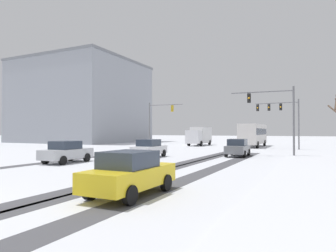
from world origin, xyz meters
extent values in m
cube|color=#4C4C51|center=(-6.47, 13.55, 0.00)|extent=(1.13, 29.82, 0.01)
cube|color=#4C4C51|center=(3.53, 13.55, 0.00)|extent=(0.83, 29.82, 0.01)
cube|color=#4C4C51|center=(2.80, 13.55, 0.00)|extent=(1.10, 29.82, 0.01)
cube|color=#4C4C51|center=(5.82, 13.55, 0.00)|extent=(1.11, 29.82, 0.01)
cube|color=white|center=(11.26, 12.20, 0.06)|extent=(4.00, 29.82, 0.12)
cylinder|color=slate|center=(9.86, 37.11, 3.25)|extent=(0.18, 0.18, 6.50)
cylinder|color=slate|center=(7.15, 37.27, 6.10)|extent=(5.43, 0.45, 0.12)
cube|color=black|center=(7.69, 37.24, 5.55)|extent=(0.33, 0.26, 0.90)
sphere|color=black|center=(7.68, 37.08, 5.85)|extent=(0.20, 0.20, 0.20)
sphere|color=orange|center=(7.68, 37.08, 5.55)|extent=(0.20, 0.20, 0.20)
sphere|color=black|center=(7.68, 37.08, 5.25)|extent=(0.20, 0.20, 0.20)
cube|color=black|center=(6.20, 37.33, 5.55)|extent=(0.33, 0.26, 0.90)
sphere|color=black|center=(6.19, 37.17, 5.85)|extent=(0.20, 0.20, 0.20)
sphere|color=orange|center=(6.19, 37.17, 5.55)|extent=(0.20, 0.20, 0.20)
sphere|color=black|center=(6.19, 37.17, 5.25)|extent=(0.20, 0.20, 0.20)
cube|color=black|center=(4.71, 37.42, 5.55)|extent=(0.33, 0.26, 0.90)
sphere|color=black|center=(4.70, 37.26, 5.85)|extent=(0.20, 0.20, 0.20)
sphere|color=orange|center=(4.70, 37.26, 5.55)|extent=(0.20, 0.20, 0.20)
sphere|color=black|center=(4.70, 37.26, 5.25)|extent=(0.20, 0.20, 0.20)
cylinder|color=slate|center=(-9.86, 33.11, 3.25)|extent=(0.18, 0.18, 6.50)
cylinder|color=slate|center=(-7.32, 33.27, 6.10)|extent=(5.10, 0.44, 0.12)
cube|color=#B79319|center=(-6.30, 33.33, 5.55)|extent=(0.33, 0.26, 0.90)
sphere|color=black|center=(-6.31, 33.49, 5.85)|extent=(0.20, 0.20, 0.20)
sphere|color=orange|center=(-6.31, 33.49, 5.55)|extent=(0.20, 0.20, 0.20)
sphere|color=black|center=(-6.31, 33.49, 5.25)|extent=(0.20, 0.20, 0.20)
cylinder|color=slate|center=(9.86, 25.11, 3.25)|extent=(0.18, 0.18, 6.50)
cylinder|color=slate|center=(7.03, 24.92, 6.10)|extent=(5.68, 0.50, 0.12)
cube|color=black|center=(5.89, 24.84, 5.55)|extent=(0.34, 0.26, 0.90)
sphere|color=black|center=(5.90, 24.68, 5.85)|extent=(0.20, 0.20, 0.20)
sphere|color=orange|center=(5.90, 24.68, 5.55)|extent=(0.20, 0.20, 0.20)
sphere|color=black|center=(5.90, 24.68, 5.25)|extent=(0.20, 0.20, 0.20)
cube|color=slate|center=(5.11, 23.35, 0.67)|extent=(1.85, 4.16, 0.70)
cube|color=#2D3847|center=(5.12, 23.20, 1.32)|extent=(1.63, 1.96, 0.60)
cylinder|color=black|center=(4.26, 24.59, 0.32)|extent=(0.24, 0.65, 0.64)
cylinder|color=black|center=(5.87, 24.65, 0.32)|extent=(0.24, 0.65, 0.64)
cylinder|color=black|center=(4.35, 22.05, 0.32)|extent=(0.24, 0.65, 0.64)
cylinder|color=black|center=(5.97, 22.11, 0.32)|extent=(0.24, 0.65, 0.64)
cube|color=silver|center=(-1.73, 18.74, 0.67)|extent=(1.89, 4.17, 0.70)
cube|color=#2D3847|center=(-1.72, 18.59, 1.32)|extent=(1.65, 1.97, 0.60)
cylinder|color=black|center=(-2.59, 19.97, 0.32)|extent=(0.25, 0.65, 0.64)
cylinder|color=black|center=(-0.98, 20.05, 0.32)|extent=(0.25, 0.65, 0.64)
cylinder|color=black|center=(-2.47, 17.43, 0.32)|extent=(0.25, 0.65, 0.64)
cylinder|color=black|center=(-0.86, 17.51, 0.32)|extent=(0.25, 0.65, 0.64)
cube|color=#B7BABF|center=(-5.06, 12.18, 0.67)|extent=(1.85, 4.16, 0.70)
cube|color=#2D3847|center=(-5.05, 12.03, 1.32)|extent=(1.63, 1.96, 0.60)
cylinder|color=black|center=(-5.91, 13.42, 0.32)|extent=(0.24, 0.65, 0.64)
cylinder|color=black|center=(-4.30, 13.48, 0.32)|extent=(0.24, 0.65, 0.64)
cylinder|color=black|center=(-5.82, 10.88, 0.32)|extent=(0.24, 0.65, 0.64)
cylinder|color=black|center=(-4.20, 10.94, 0.32)|extent=(0.24, 0.65, 0.64)
cube|color=yellow|center=(5.33, 4.87, 0.67)|extent=(1.72, 4.11, 0.70)
cube|color=#2D3847|center=(5.33, 4.72, 1.32)|extent=(1.57, 1.91, 0.60)
cylinder|color=black|center=(4.53, 6.15, 0.32)|extent=(0.22, 0.64, 0.64)
cylinder|color=black|center=(6.15, 6.14, 0.32)|extent=(0.22, 0.64, 0.64)
cylinder|color=black|center=(4.52, 3.60, 0.32)|extent=(0.22, 0.64, 0.64)
cylinder|color=black|center=(6.13, 3.59, 0.32)|extent=(0.22, 0.64, 0.64)
cube|color=silver|center=(3.40, 41.47, 1.93)|extent=(2.57, 11.02, 2.90)
cube|color=#283342|center=(3.40, 41.47, 2.28)|extent=(2.60, 10.14, 0.90)
cylinder|color=black|center=(4.61, 37.62, 0.48)|extent=(0.31, 0.96, 0.96)
cylinder|color=black|center=(2.23, 37.61, 0.48)|extent=(0.31, 0.96, 0.96)
cylinder|color=black|center=(4.57, 44.77, 0.48)|extent=(0.31, 0.96, 0.96)
cylinder|color=black|center=(2.19, 44.76, 0.48)|extent=(0.31, 0.96, 0.96)
cube|color=silver|center=(-5.30, 39.19, 1.47)|extent=(2.16, 2.25, 2.10)
cube|color=silver|center=(-5.39, 42.89, 1.72)|extent=(2.33, 5.26, 2.60)
cylinder|color=black|center=(-4.30, 39.66, 0.42)|extent=(0.30, 0.85, 0.84)
cylinder|color=black|center=(-6.32, 39.60, 0.42)|extent=(0.30, 0.85, 0.84)
cylinder|color=black|center=(-4.42, 44.34, 0.42)|extent=(0.30, 0.85, 0.84)
cylinder|color=black|center=(-6.44, 44.29, 0.42)|extent=(0.30, 0.85, 0.84)
cylinder|color=brown|center=(12.93, 20.04, 4.34)|extent=(0.36, 1.34, 1.07)
cylinder|color=brown|center=(13.08, 24.40, 4.10)|extent=(1.02, 1.46, 1.11)
cube|color=#9399A3|center=(-34.38, 46.09, 8.43)|extent=(23.75, 21.26, 16.86)
cube|color=slate|center=(-34.38, 46.09, 17.11)|extent=(24.05, 21.56, 0.50)
camera|label=1|loc=(11.30, -4.30, 2.34)|focal=31.62mm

